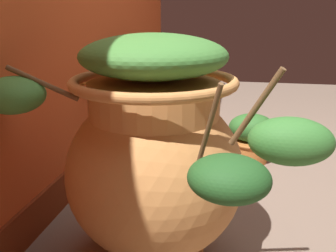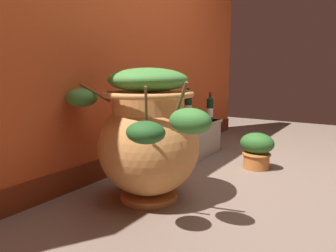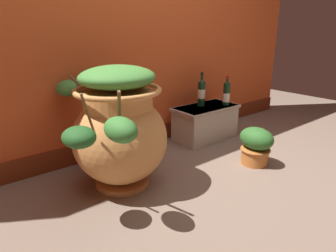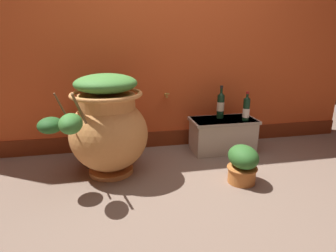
{
  "view_description": "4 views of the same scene",
  "coord_description": "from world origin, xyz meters",
  "px_view_note": "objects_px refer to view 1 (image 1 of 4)",
  "views": [
    {
      "loc": [
        -1.76,
        0.27,
        0.94
      ],
      "look_at": [
        0.13,
        0.63,
        0.33
      ],
      "focal_mm": 38.15,
      "sensor_mm": 36.0,
      "label": 1
    },
    {
      "loc": [
        -2.18,
        -0.66,
        0.85
      ],
      "look_at": [
        0.03,
        0.76,
        0.4
      ],
      "focal_mm": 33.47,
      "sensor_mm": 36.0,
      "label": 2
    },
    {
      "loc": [
        -1.51,
        -1.19,
        1.11
      ],
      "look_at": [
        -0.03,
        0.65,
        0.32
      ],
      "focal_mm": 31.5,
      "sensor_mm": 36.0,
      "label": 3
    },
    {
      "loc": [
        -0.51,
        -1.8,
        1.15
      ],
      "look_at": [
        -0.0,
        0.65,
        0.37
      ],
      "focal_mm": 29.98,
      "sensor_mm": 36.0,
      "label": 4
    }
  ],
  "objects_px": {
    "wine_bottle_left": "(169,80)",
    "potted_shrub": "(251,136)",
    "wine_bottle_middle": "(143,82)",
    "terracotta_urn": "(155,153)"
  },
  "relations": [
    {
      "from": "wine_bottle_left",
      "to": "potted_shrub",
      "type": "xyz_separation_m",
      "value": [
        -0.31,
        -0.61,
        -0.3
      ]
    },
    {
      "from": "wine_bottle_middle",
      "to": "potted_shrub",
      "type": "distance_m",
      "value": 0.83
    },
    {
      "from": "wine_bottle_middle",
      "to": "potted_shrub",
      "type": "bearing_deg",
      "value": -96.89
    },
    {
      "from": "terracotta_urn",
      "to": "wine_bottle_middle",
      "type": "distance_m",
      "value": 1.22
    },
    {
      "from": "terracotta_urn",
      "to": "wine_bottle_middle",
      "type": "height_order",
      "value": "terracotta_urn"
    },
    {
      "from": "wine_bottle_left",
      "to": "terracotta_urn",
      "type": "bearing_deg",
      "value": -171.47
    },
    {
      "from": "terracotta_urn",
      "to": "wine_bottle_left",
      "type": "bearing_deg",
      "value": 8.53
    },
    {
      "from": "wine_bottle_middle",
      "to": "terracotta_urn",
      "type": "bearing_deg",
      "value": -163.28
    },
    {
      "from": "potted_shrub",
      "to": "terracotta_urn",
      "type": "bearing_deg",
      "value": 159.35
    },
    {
      "from": "terracotta_urn",
      "to": "wine_bottle_left",
      "type": "distance_m",
      "value": 1.4
    }
  ]
}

